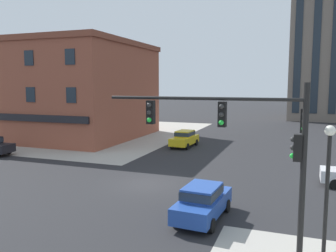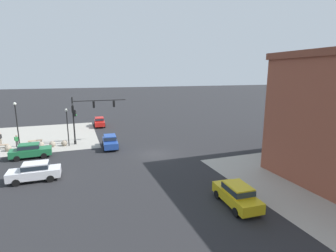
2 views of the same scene
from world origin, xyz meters
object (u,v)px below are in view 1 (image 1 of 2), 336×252
traffic_signal_main (261,147)px  car_cross_eastbound (185,138)px  car_main_southbound_near (203,201)px  street_lamp_corner_near (327,179)px

traffic_signal_main → car_cross_eastbound: (-9.66, 21.79, -3.37)m
car_main_southbound_near → car_cross_eastbound: same height
traffic_signal_main → street_lamp_corner_near: bearing=10.8°
street_lamp_corner_near → car_main_southbound_near: bearing=150.7°
traffic_signal_main → street_lamp_corner_near: traffic_signal_main is taller
street_lamp_corner_near → car_main_southbound_near: size_ratio=1.13×
car_main_southbound_near → car_cross_eastbound: bearing=110.0°
car_main_southbound_near → car_cross_eastbound: 19.68m
street_lamp_corner_near → car_cross_eastbound: street_lamp_corner_near is taller
car_cross_eastbound → car_main_southbound_near: bearing=-70.0°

